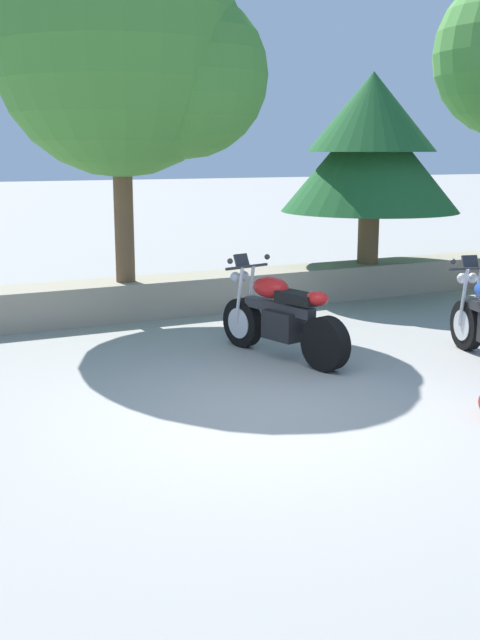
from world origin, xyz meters
The scene contains 5 objects.
ground_plane centered at (0.00, 0.00, 0.00)m, with size 120.00×120.00×0.00m, color gray.
stone_wall centered at (0.00, 4.80, 0.28)m, with size 36.00×0.80×0.55m, color gray.
motorcycle_red_centre centered at (1.13, 1.78, 0.49)m, with size 0.85×2.04×1.18m.
leafy_tree_far_left centered at (0.34, 4.63, 3.72)m, with size 3.67×3.49×4.99m.
pine_tree_mid_left centered at (4.48, 4.76, 2.51)m, with size 2.98×2.98×3.15m.
Camera 1 is at (-3.26, -6.09, 2.42)m, focal length 43.46 mm.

